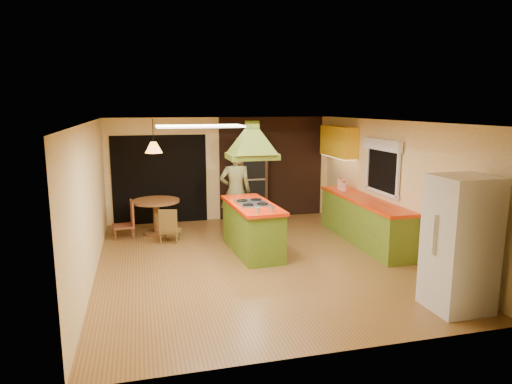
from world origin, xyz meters
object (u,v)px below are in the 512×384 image
object	(u,v)px
refrigerator	(460,244)
dining_table	(156,210)
man	(235,192)
wall_oven	(252,180)
kitchen_island	(252,227)
canister_large	(341,184)

from	to	relation	value
refrigerator	dining_table	size ratio (longest dim) A/B	1.83
man	wall_oven	size ratio (longest dim) A/B	0.94
wall_oven	kitchen_island	bearing A→B (deg)	-101.67
canister_large	wall_oven	bearing A→B (deg)	143.12
man	refrigerator	bearing A→B (deg)	119.36
kitchen_island	dining_table	distance (m)	2.44
kitchen_island	man	world-z (taller)	man
refrigerator	wall_oven	world-z (taller)	wall_oven
wall_oven	canister_large	world-z (taller)	wall_oven
wall_oven	refrigerator	bearing A→B (deg)	-72.44
refrigerator	kitchen_island	bearing A→B (deg)	123.62
man	canister_large	size ratio (longest dim) A/B	8.28
dining_table	canister_large	world-z (taller)	canister_large
man	canister_large	xyz separation A→B (m)	(2.37, -0.19, 0.09)
refrigerator	canister_large	distance (m)	4.23
dining_table	canister_large	bearing A→B (deg)	-8.67
kitchen_island	man	distance (m)	1.39
man	dining_table	xyz separation A→B (m)	(-1.68, 0.42, -0.41)
man	wall_oven	world-z (taller)	wall_oven
dining_table	man	bearing A→B (deg)	-14.15
wall_oven	canister_large	size ratio (longest dim) A/B	8.82
refrigerator	wall_oven	distance (m)	5.74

